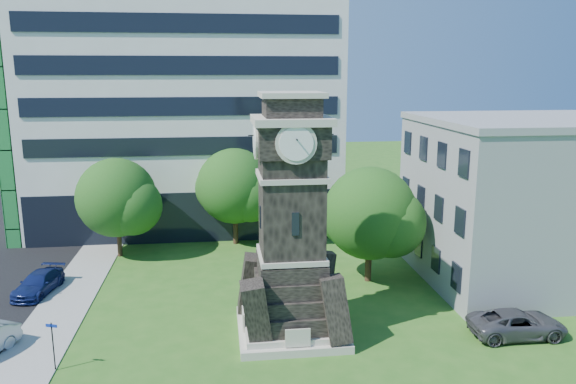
{
  "coord_description": "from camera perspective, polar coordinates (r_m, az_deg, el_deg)",
  "views": [
    {
      "loc": [
        -0.47,
        -24.54,
        13.17
      ],
      "look_at": [
        3.48,
        7.13,
        6.3
      ],
      "focal_mm": 35.0,
      "sensor_mm": 36.0,
      "label": 1
    }
  ],
  "objects": [
    {
      "name": "ground",
      "position": [
        27.85,
        -5.52,
        -16.13
      ],
      "size": [
        160.0,
        160.0,
        0.0
      ],
      "primitive_type": "plane",
      "color": "#2B601B",
      "rests_on": "ground"
    },
    {
      "name": "sidewalk",
      "position": [
        33.56,
        -22.59,
        -11.88
      ],
      "size": [
        3.0,
        70.0,
        0.06
      ],
      "primitive_type": "cube",
      "color": "gray",
      "rests_on": "ground"
    },
    {
      "name": "clock_tower",
      "position": [
        27.9,
        0.32,
        -4.27
      ],
      "size": [
        5.4,
        5.4,
        12.22
      ],
      "color": "#B9B3A1",
      "rests_on": "ground"
    },
    {
      "name": "office_tall",
      "position": [
        50.46,
        -10.49,
        13.15
      ],
      "size": [
        26.2,
        15.11,
        28.6
      ],
      "color": "white",
      "rests_on": "ground"
    },
    {
      "name": "office_low",
      "position": [
        39.24,
        24.47,
        -0.67
      ],
      "size": [
        15.2,
        12.2,
        10.4
      ],
      "color": "gray",
      "rests_on": "ground"
    },
    {
      "name": "car_street_north",
      "position": [
        37.54,
        -24.02,
        -8.47
      ],
      "size": [
        2.55,
        4.57,
        1.25
      ],
      "primitive_type": "imported",
      "rotation": [
        0.0,
        0.0,
        -0.19
      ],
      "color": "navy",
      "rests_on": "ground"
    },
    {
      "name": "car_east_lot",
      "position": [
        31.38,
        22.28,
        -12.27
      ],
      "size": [
        4.9,
        2.31,
        1.35
      ],
      "primitive_type": "imported",
      "rotation": [
        0.0,
        0.0,
        1.56
      ],
      "color": "#4A4A4F",
      "rests_on": "ground"
    },
    {
      "name": "park_bench",
      "position": [
        28.66,
        3.44,
        -14.18
      ],
      "size": [
        1.7,
        0.45,
        0.88
      ],
      "rotation": [
        0.0,
        0.0,
        0.28
      ],
      "color": "black",
      "rests_on": "ground"
    },
    {
      "name": "street_sign",
      "position": [
        27.85,
        -22.78,
        -13.77
      ],
      "size": [
        0.55,
        0.06,
        2.3
      ],
      "rotation": [
        0.0,
        0.0,
        -0.33
      ],
      "color": "black",
      "rests_on": "ground"
    },
    {
      "name": "tree_nw",
      "position": [
        41.83,
        -16.9,
        -0.77
      ],
      "size": [
        6.23,
        5.66,
        7.2
      ],
      "rotation": [
        0.0,
        0.0,
        0.29
      ],
      "color": "#332114",
      "rests_on": "ground"
    },
    {
      "name": "tree_nc",
      "position": [
        43.14,
        -5.34,
        0.38
      ],
      "size": [
        6.36,
        5.79,
        7.48
      ],
      "rotation": [
        0.0,
        0.0,
        -0.06
      ],
      "color": "#332114",
      "rests_on": "ground"
    },
    {
      "name": "tree_ne",
      "position": [
        43.62,
        0.6,
        -0.53
      ],
      "size": [
        4.78,
        4.34,
        5.92
      ],
      "rotation": [
        0.0,
        0.0,
        0.26
      ],
      "color": "#332114",
      "rests_on": "ground"
    },
    {
      "name": "tree_east",
      "position": [
        35.6,
        8.44,
        -2.41
      ],
      "size": [
        6.44,
        5.86,
        7.4
      ],
      "rotation": [
        0.0,
        0.0,
        0.3
      ],
      "color": "#332114",
      "rests_on": "ground"
    }
  ]
}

